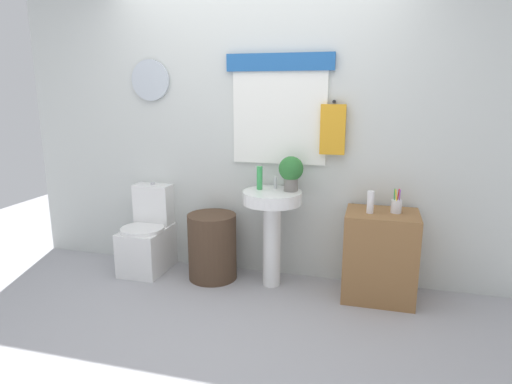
% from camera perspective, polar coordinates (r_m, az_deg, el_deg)
% --- Properties ---
extents(ground_plane, '(8.00, 8.00, 0.00)m').
position_cam_1_polar(ground_plane, '(3.15, -5.49, -17.73)').
color(ground_plane, '#A3A3A8').
extents(back_wall, '(4.40, 0.18, 2.60)m').
position_cam_1_polar(back_wall, '(3.81, 0.26, 8.46)').
color(back_wall, silver).
rests_on(back_wall, ground_plane).
extents(toilet, '(0.38, 0.51, 0.79)m').
position_cam_1_polar(toilet, '(4.14, -13.81, -5.82)').
color(toilet, white).
rests_on(toilet, ground_plane).
extents(laundry_hamper, '(0.42, 0.42, 0.58)m').
position_cam_1_polar(laundry_hamper, '(3.86, -5.70, -7.07)').
color(laundry_hamper, '#4C3828').
rests_on(laundry_hamper, ground_plane).
extents(pedestal_sink, '(0.48, 0.48, 0.81)m').
position_cam_1_polar(pedestal_sink, '(3.61, 2.10, -3.25)').
color(pedestal_sink, white).
rests_on(pedestal_sink, ground_plane).
extents(faucet, '(0.03, 0.03, 0.10)m').
position_cam_1_polar(faucet, '(3.66, 2.56, 1.24)').
color(faucet, silver).
rests_on(faucet, pedestal_sink).
extents(wooden_cabinet, '(0.55, 0.44, 0.70)m').
position_cam_1_polar(wooden_cabinet, '(3.60, 15.81, -7.94)').
color(wooden_cabinet, olive).
rests_on(wooden_cabinet, ground_plane).
extents(soap_bottle, '(0.05, 0.05, 0.19)m').
position_cam_1_polar(soap_bottle, '(3.61, 0.47, 1.85)').
color(soap_bottle, green).
rests_on(soap_bottle, pedestal_sink).
extents(potted_plant, '(0.20, 0.20, 0.28)m').
position_cam_1_polar(potted_plant, '(3.55, 4.58, 2.74)').
color(potted_plant, slate).
rests_on(potted_plant, pedestal_sink).
extents(lotion_bottle, '(0.05, 0.05, 0.17)m').
position_cam_1_polar(lotion_bottle, '(3.44, 14.65, -1.28)').
color(lotion_bottle, white).
rests_on(lotion_bottle, wooden_cabinet).
extents(toothbrush_cup, '(0.08, 0.08, 0.19)m').
position_cam_1_polar(toothbrush_cup, '(3.51, 17.78, -1.72)').
color(toothbrush_cup, silver).
rests_on(toothbrush_cup, wooden_cabinet).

